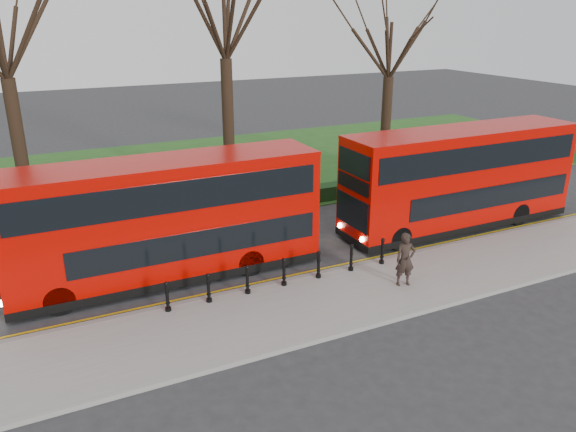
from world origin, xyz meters
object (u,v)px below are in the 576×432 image
bollard_row (284,272)px  bus_rear (460,179)px  bus_lead (167,221)px  pedestrian (405,260)px

bollard_row → bus_rear: size_ratio=0.75×
bollard_row → bus_lead: (-3.40, 2.70, 1.60)m
bus_lead → bus_rear: bus_rear is taller
bus_rear → pedestrian: (-5.95, -4.03, -1.15)m
bollard_row → pedestrian: 4.30m
bus_lead → bus_rear: (13.22, -0.50, 0.02)m
bollard_row → bus_lead: 4.63m
bollard_row → bus_rear: bus_rear is taller
bus_lead → pedestrian: 8.64m
bollard_row → bus_rear: 10.19m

